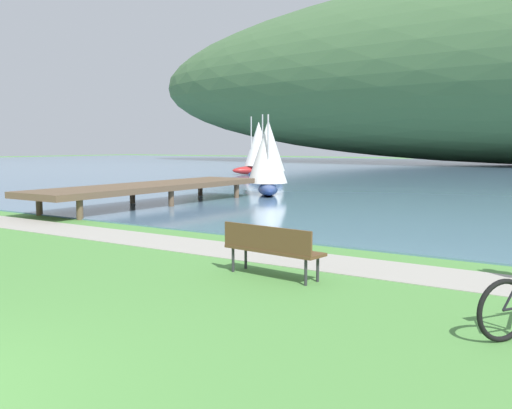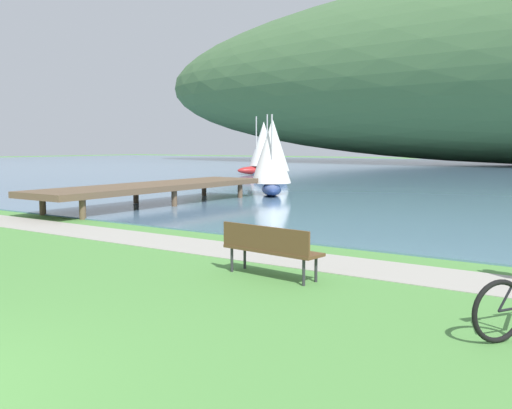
{
  "view_description": "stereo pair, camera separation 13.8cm",
  "coord_description": "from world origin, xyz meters",
  "px_view_note": "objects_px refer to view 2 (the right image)",
  "views": [
    {
      "loc": [
        5.42,
        -1.86,
        2.18
      ],
      "look_at": [
        -0.81,
        7.59,
        1.0
      ],
      "focal_mm": 39.65,
      "sensor_mm": 36.0,
      "label": 1
    },
    {
      "loc": [
        5.54,
        -1.79,
        2.18
      ],
      "look_at": [
        -0.81,
        7.59,
        1.0
      ],
      "focal_mm": 39.65,
      "sensor_mm": 36.0,
      "label": 2
    }
  ],
  "objects_px": {
    "park_bench_near_camera": "(269,246)",
    "sailboat_mid_bay": "(263,147)",
    "sailboat_nearest_to_shore": "(272,150)",
    "sailboat_toward_hillside": "(271,157)"
  },
  "relations": [
    {
      "from": "park_bench_near_camera",
      "to": "sailboat_mid_bay",
      "type": "relative_size",
      "value": 0.43
    },
    {
      "from": "sailboat_nearest_to_shore",
      "to": "sailboat_mid_bay",
      "type": "distance_m",
      "value": 7.87
    },
    {
      "from": "sailboat_nearest_to_shore",
      "to": "sailboat_toward_hillside",
      "type": "distance_m",
      "value": 9.87
    },
    {
      "from": "sailboat_mid_bay",
      "to": "sailboat_toward_hillside",
      "type": "height_order",
      "value": "sailboat_mid_bay"
    },
    {
      "from": "sailboat_nearest_to_shore",
      "to": "sailboat_mid_bay",
      "type": "relative_size",
      "value": 0.95
    },
    {
      "from": "park_bench_near_camera",
      "to": "sailboat_toward_hillside",
      "type": "relative_size",
      "value": 0.53
    },
    {
      "from": "sailboat_nearest_to_shore",
      "to": "sailboat_toward_hillside",
      "type": "xyz_separation_m",
      "value": [
        5.26,
        -8.35,
        -0.27
      ]
    },
    {
      "from": "park_bench_near_camera",
      "to": "sailboat_mid_bay",
      "type": "xyz_separation_m",
      "value": [
        -18.32,
        27.62,
        1.53
      ]
    },
    {
      "from": "sailboat_mid_bay",
      "to": "sailboat_nearest_to_shore",
      "type": "bearing_deg",
      "value": -52.52
    },
    {
      "from": "park_bench_near_camera",
      "to": "sailboat_toward_hillside",
      "type": "distance_m",
      "value": 15.48
    }
  ]
}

